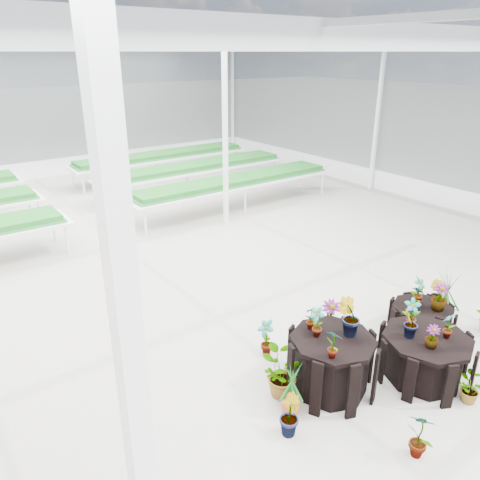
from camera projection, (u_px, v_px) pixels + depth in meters
ground_plane at (216, 328)px, 7.64m from camera, size 24.00×24.00×0.00m
greenhouse_shell at (213, 196)px, 6.79m from camera, size 18.00×24.00×4.50m
steel_frame at (213, 196)px, 6.79m from camera, size 18.00×24.00×4.50m
nursery_benches at (70, 200)px, 12.85m from camera, size 16.00×7.00×0.84m
plinth_tall at (331, 364)px, 6.14m from camera, size 1.47×1.47×0.78m
plinth_mid at (424, 357)px, 6.38m from camera, size 1.54×1.54×0.65m
plinth_low at (421, 319)px, 7.49m from camera, size 1.25×1.25×0.44m
nursery_plants at (380, 339)px, 6.57m from camera, size 4.46×2.84×1.31m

